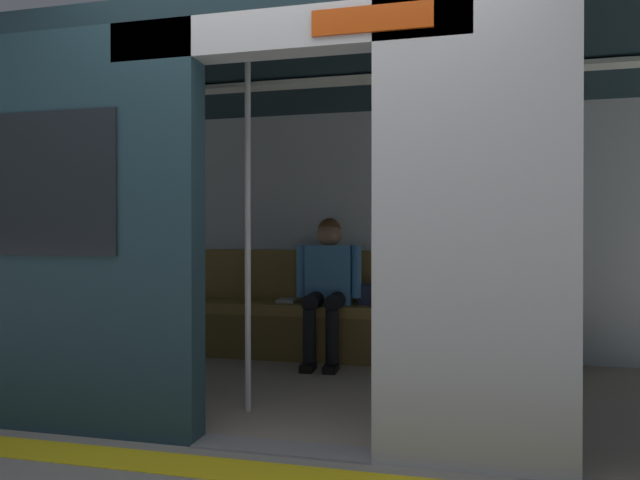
# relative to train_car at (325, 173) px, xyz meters

# --- Properties ---
(ground_plane) EXTENTS (60.00, 60.00, 0.00)m
(ground_plane) POSITION_rel_train_car_xyz_m (-0.06, 1.11, -1.48)
(ground_plane) COLOR gray
(platform_edge_strip) EXTENTS (8.00, 0.24, 0.01)m
(platform_edge_strip) POSITION_rel_train_car_xyz_m (-0.06, 1.41, -1.47)
(platform_edge_strip) COLOR yellow
(platform_edge_strip) RESTS_ON ground_plane
(train_car) EXTENTS (6.40, 2.56, 2.26)m
(train_car) POSITION_rel_train_car_xyz_m (0.00, 0.00, 0.00)
(train_car) COLOR silver
(train_car) RESTS_ON ground_plane
(bench_seat) EXTENTS (3.33, 0.44, 0.47)m
(bench_seat) POSITION_rel_train_car_xyz_m (-0.06, -0.94, -1.12)
(bench_seat) COLOR olive
(bench_seat) RESTS_ON ground_plane
(person_seated) EXTENTS (0.55, 0.69, 1.20)m
(person_seated) POSITION_rel_train_car_xyz_m (0.19, -0.89, -0.79)
(person_seated) COLOR #4C8CC6
(person_seated) RESTS_ON ground_plane
(handbag) EXTENTS (0.26, 0.15, 0.17)m
(handbag) POSITION_rel_train_car_xyz_m (-0.19, -1.02, -0.92)
(handbag) COLOR #262D4C
(handbag) RESTS_ON bench_seat
(book) EXTENTS (0.17, 0.23, 0.03)m
(book) POSITION_rel_train_car_xyz_m (0.58, -1.03, -0.99)
(book) COLOR silver
(book) RESTS_ON bench_seat
(grab_pole_door) EXTENTS (0.04, 0.04, 2.12)m
(grab_pole_door) POSITION_rel_train_car_xyz_m (0.33, 0.57, -0.42)
(grab_pole_door) COLOR silver
(grab_pole_door) RESTS_ON ground_plane
(grab_pole_far) EXTENTS (0.04, 0.04, 2.12)m
(grab_pole_far) POSITION_rel_train_car_xyz_m (-0.45, 0.42, -0.42)
(grab_pole_far) COLOR silver
(grab_pole_far) RESTS_ON ground_plane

